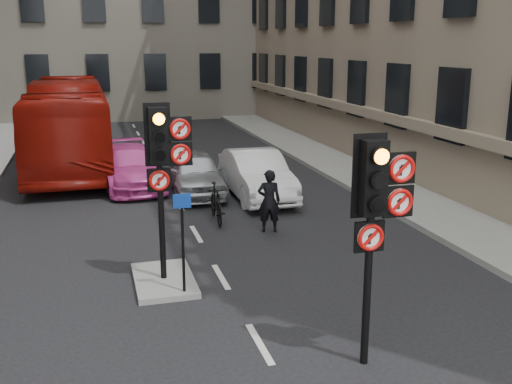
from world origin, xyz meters
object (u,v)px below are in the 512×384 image
car_silver (195,173)px  car_white (256,175)px  info_sign (183,229)px  motorcycle (216,203)px  signal_far (163,154)px  motorcyclist (269,201)px  car_pink (130,167)px  signal_near (377,202)px  bus_red (68,123)px

car_silver → car_white: car_white is taller
car_white → info_sign: (-3.42, -7.03, 0.65)m
car_white → motorcycle: size_ratio=2.52×
signal_far → info_sign: signal_far is taller
car_white → motorcyclist: motorcyclist is taller
car_pink → motorcycle: size_ratio=2.66×
car_silver → info_sign: bearing=-99.1°
signal_near → motorcyclist: size_ratio=2.16×
signal_near → signal_far: 4.77m
car_white → car_pink: 4.55m
signal_near → car_pink: bearing=102.0°
car_white → car_silver: bearing=150.9°
info_sign → signal_near: bearing=-50.9°
bus_red → motorcyclist: bearing=-64.1°
signal_near → bus_red: (-4.78, 17.20, -0.90)m
signal_far → motorcyclist: signal_far is taller
car_white → bus_red: size_ratio=0.37×
car_white → motorcycle: 2.91m
motorcycle → motorcyclist: (1.15, -1.22, 0.30)m
bus_red → car_pink: bearing=-65.5°
signal_near → signal_far: size_ratio=1.00×
motorcycle → info_sign: size_ratio=0.90×
car_silver → car_white: (1.79, -1.00, 0.04)m
signal_near → motorcyclist: 6.95m
info_sign → motorcyclist: bearing=54.1°
car_pink → bus_red: (-2.06, 4.42, 1.00)m
car_pink → bus_red: bearing=110.1°
bus_red → motorcyclist: (5.17, -10.48, -0.86)m
signal_far → motorcycle: 4.86m
car_silver → bus_red: (-4.03, 5.98, 0.99)m
signal_far → bus_red: 13.42m
car_white → bus_red: 9.13m
car_white → info_sign: info_sign is taller
car_silver → signal_near: bearing=-83.8°
bus_red → motorcycle: bus_red is taller
car_white → info_sign: 7.84m
signal_far → car_white: (3.63, 6.22, -1.96)m
bus_red → signal_near: bearing=-74.9°
car_pink → signal_far: bearing=-94.0°
signal_near → bus_red: signal_near is taller
signal_near → car_silver: size_ratio=0.88×
signal_near → motorcyclist: (0.39, 6.72, -1.75)m
car_white → motorcycle: car_white is taller
motorcycle → car_pink: bearing=115.1°
bus_red → motorcyclist: bus_red is taller
car_silver → bus_red: bus_red is taller
car_silver → bus_red: 7.28m
motorcyclist → info_sign: size_ratio=0.84×
bus_red → motorcycle: size_ratio=6.82×
info_sign → bus_red: bearing=102.0°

